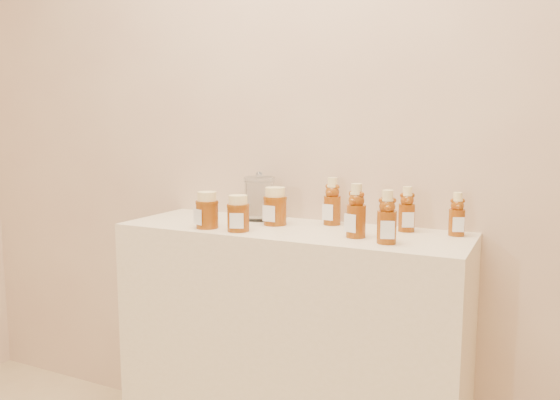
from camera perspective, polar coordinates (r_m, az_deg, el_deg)
The scene contains 11 objects.
wall_back at distance 2.02m, azimuth 3.54°, elevation 10.63°, with size 3.50×0.02×2.70m, color tan.
display_table at distance 2.00m, azimuth 1.04°, elevation -15.71°, with size 1.20×0.40×0.90m, color beige.
bear_bottle_back_left at distance 1.93m, azimuth 5.48°, elevation 0.19°, with size 0.06×0.06×0.19m, color #6C2E08, non-canonical shape.
bear_bottle_back_mid at distance 1.85m, azimuth 13.12°, elevation -0.63°, with size 0.06×0.06×0.17m, color #6C2E08, non-canonical shape.
bear_bottle_back_right at distance 1.82m, azimuth 18.02°, elevation -1.13°, with size 0.05×0.05×0.16m, color #6C2E08, non-canonical shape.
bear_bottle_front_left at distance 1.72m, azimuth 7.97°, elevation -0.74°, with size 0.07×0.07×0.19m, color #6C2E08, non-canonical shape.
bear_bottle_front_right at distance 1.65m, azimuth 11.13°, elevation -1.38°, with size 0.06×0.06×0.18m, color #6C2E08, non-canonical shape.
honey_jar_left at distance 1.88m, azimuth -7.62°, elevation -1.04°, with size 0.08×0.08×0.13m, color #6C2E08, non-canonical shape.
honey_jar_back at distance 1.93m, azimuth -0.52°, elevation -0.64°, with size 0.09×0.09×0.13m, color #6C2E08, non-canonical shape.
honey_jar_front at distance 1.82m, azimuth -4.39°, elevation -1.39°, with size 0.08×0.08×0.12m, color #6C2E08, non-canonical shape.
glass_canister at distance 2.03m, azimuth -2.19°, elevation 0.36°, with size 0.11×0.11×0.18m, color white, non-canonical shape.
Camera 1 is at (0.77, -0.12, 1.25)m, focal length 35.00 mm.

